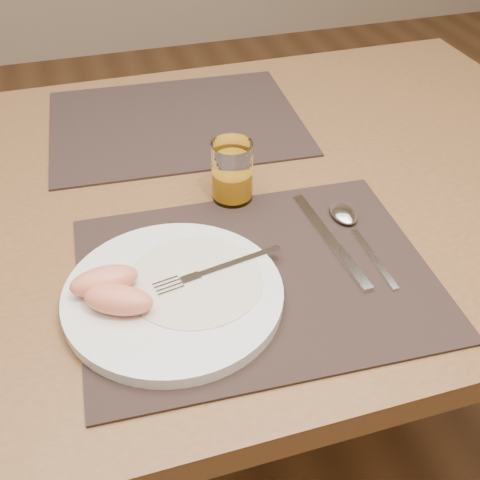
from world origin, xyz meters
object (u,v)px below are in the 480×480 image
placemat_near (256,276)px  fork (208,272)px  placemat_far (176,122)px  spoon (348,219)px  table (203,230)px  juice_glass (232,174)px  knife (336,247)px  plate (173,295)px

placemat_near → fork: (-0.06, 0.00, 0.02)m
placemat_far → spoon: spoon is taller
table → juice_glass: 0.14m
table → fork: (-0.04, -0.22, 0.11)m
placemat_near → knife: bearing=8.8°
placemat_near → juice_glass: juice_glass is taller
juice_glass → placemat_near: bearing=-96.6°
knife → spoon: bearing=51.1°
placemat_far → juice_glass: bearing=-83.3°
table → plate: 0.27m
fork → spoon: (0.22, 0.06, -0.01)m
table → spoon: (0.18, -0.15, 0.09)m
plate → knife: size_ratio=1.22×
juice_glass → table: bearing=132.6°
placemat_far → spoon: size_ratio=2.35×
plate → juice_glass: size_ratio=2.92×
placemat_near → knife: size_ratio=2.04×
placemat_far → fork: fork is taller
placemat_near → plate: (-0.11, -0.01, 0.01)m
placemat_far → juice_glass: size_ratio=4.86×
fork → knife: 0.18m
fork → juice_glass: 0.19m
spoon → table: bearing=139.7°
plate → juice_glass: 0.23m
placemat_far → plate: 0.46m
knife → table: bearing=124.7°
placemat_far → spoon: 0.41m
placemat_far → spoon: bearing=-65.4°
placemat_far → spoon: (0.17, -0.37, 0.01)m
placemat_far → knife: size_ratio=2.04×
fork → spoon: 0.23m
knife → juice_glass: size_ratio=2.38×
plate → juice_glass: juice_glass is taller
table → placemat_near: 0.24m
spoon → juice_glass: (-0.14, 0.11, 0.04)m
table → knife: (0.14, -0.20, 0.09)m
fork → plate: bearing=-160.8°
table → fork: fork is taller
placemat_near → plate: size_ratio=1.67×
placemat_near → knife: 0.12m
fork → juice_glass: bearing=64.5°
fork → table: bearing=78.7°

